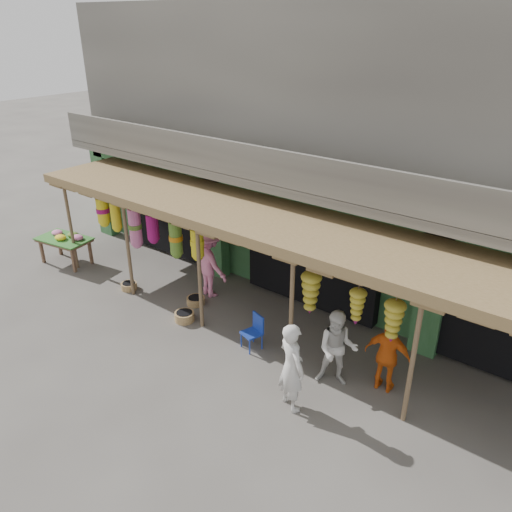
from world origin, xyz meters
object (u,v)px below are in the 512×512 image
Objects in this scene: flower_table at (65,239)px; person_front at (292,367)px; person_vendor at (388,356)px; person_right at (337,349)px; blue_chair at (254,330)px; person_shopper at (210,262)px.

flower_table is 8.71m from person_front.
person_right is at bearing 22.12° from person_vendor.
person_right is (2.01, 0.04, 0.37)m from blue_chair.
person_right is at bearing 18.25° from blue_chair.
flower_table is 2.10× the size of blue_chair.
blue_chair is 0.45× the size of person_front.
person_front is at bearing 47.64° from person_vendor.
flower_table is at bearing -1.19° from person_vendor.
person_front is 0.96× the size of person_shopper.
person_shopper reaches higher than blue_chair.
flower_table is 4.80m from person_shopper.
person_front is 1.14× the size of person_vendor.
person_vendor is (9.85, 0.52, 0.03)m from flower_table.
person_vendor is at bearing 26.32° from blue_chair.
flower_table is at bearing 154.72° from person_right.
person_vendor is (2.87, 0.47, 0.34)m from blue_chair.
person_shopper reaches higher than person_vendor.
flower_table reaches higher than blue_chair.
person_right reaches higher than blue_chair.
blue_chair is 2.65m from person_shopper.
person_front reaches higher than person_right.
person_front is at bearing -15.71° from flower_table.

